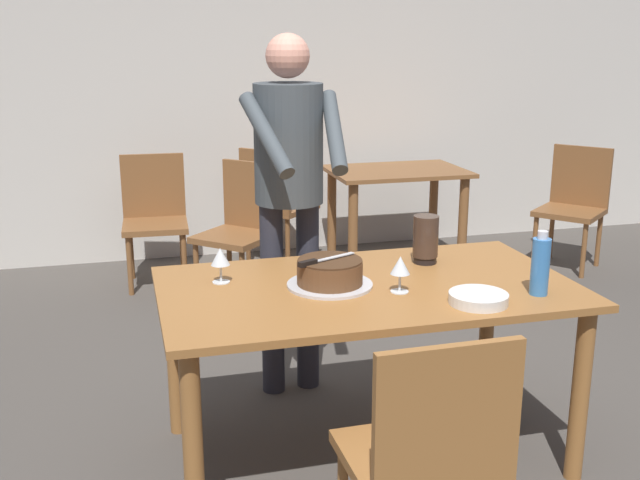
% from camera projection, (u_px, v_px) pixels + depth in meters
% --- Properties ---
extents(ground_plane, '(14.00, 14.00, 0.00)m').
position_uv_depth(ground_plane, '(365.00, 452.00, 3.21)').
color(ground_plane, '#4C4742').
extents(back_wall, '(10.00, 0.12, 2.70)m').
position_uv_depth(back_wall, '(237.00, 83.00, 5.86)').
color(back_wall, silver).
rests_on(back_wall, ground_plane).
extents(main_dining_table, '(1.64, 0.93, 0.75)m').
position_uv_depth(main_dining_table, '(367.00, 309.00, 3.04)').
color(main_dining_table, '#9E6633').
rests_on(main_dining_table, ground_plane).
extents(cake_on_platter, '(0.34, 0.34, 0.11)m').
position_uv_depth(cake_on_platter, '(330.00, 274.00, 2.98)').
color(cake_on_platter, silver).
rests_on(cake_on_platter, main_dining_table).
extents(cake_knife, '(0.26, 0.13, 0.02)m').
position_uv_depth(cake_knife, '(316.00, 261.00, 2.92)').
color(cake_knife, silver).
rests_on(cake_knife, cake_on_platter).
extents(plate_stack, '(0.22, 0.22, 0.04)m').
position_uv_depth(plate_stack, '(478.00, 298.00, 2.80)').
color(plate_stack, white).
rests_on(plate_stack, main_dining_table).
extents(wine_glass_near, '(0.08, 0.08, 0.14)m').
position_uv_depth(wine_glass_near, '(220.00, 258.00, 3.01)').
color(wine_glass_near, silver).
rests_on(wine_glass_near, main_dining_table).
extents(wine_glass_far, '(0.08, 0.08, 0.14)m').
position_uv_depth(wine_glass_far, '(400.00, 267.00, 2.90)').
color(wine_glass_far, silver).
rests_on(wine_glass_far, main_dining_table).
extents(water_bottle, '(0.07, 0.07, 0.25)m').
position_uv_depth(water_bottle, '(540.00, 265.00, 2.87)').
color(water_bottle, '#387AC6').
rests_on(water_bottle, main_dining_table).
extents(hurricane_lamp, '(0.11, 0.11, 0.21)m').
position_uv_depth(hurricane_lamp, '(426.00, 239.00, 3.27)').
color(hurricane_lamp, black).
rests_on(hurricane_lamp, main_dining_table).
extents(person_cutting_cake, '(0.47, 0.56, 1.72)m').
position_uv_depth(person_cutting_cake, '(289.00, 176.00, 3.52)').
color(person_cutting_cake, '#2D2D38').
rests_on(person_cutting_cake, ground_plane).
extents(chair_near_side, '(0.45, 0.45, 0.90)m').
position_uv_depth(chair_near_side, '(427.00, 455.00, 2.27)').
color(chair_near_side, '#9E6633').
rests_on(chair_near_side, ground_plane).
extents(background_table, '(1.00, 0.70, 0.74)m').
position_uv_depth(background_table, '(396.00, 191.00, 5.68)').
color(background_table, brown).
rests_on(background_table, ground_plane).
extents(background_chair_0, '(0.46, 0.46, 0.90)m').
position_uv_depth(background_chair_0, '(155.00, 215.00, 5.30)').
color(background_chair_0, brown).
rests_on(background_chair_0, ground_plane).
extents(background_chair_1, '(0.62, 0.62, 0.90)m').
position_uv_depth(background_chair_1, '(573.00, 202.00, 5.69)').
color(background_chair_1, brown).
rests_on(background_chair_1, ground_plane).
extents(background_chair_2, '(0.62, 0.62, 0.90)m').
position_uv_depth(background_chair_2, '(275.00, 202.00, 5.71)').
color(background_chair_2, brown).
rests_on(background_chair_2, ground_plane).
extents(background_chair_3, '(0.62, 0.62, 0.90)m').
position_uv_depth(background_chair_3, '(241.00, 225.00, 5.00)').
color(background_chair_3, brown).
rests_on(background_chair_3, ground_plane).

